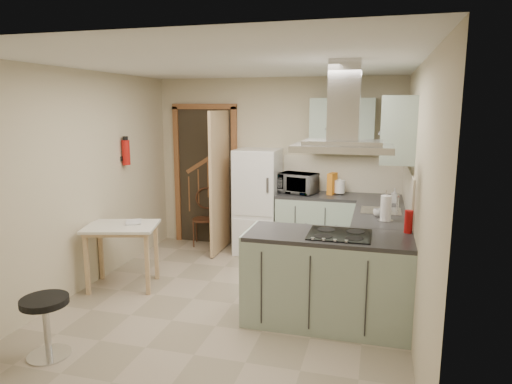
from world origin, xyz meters
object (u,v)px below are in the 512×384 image
(peninsula, at_px, (327,279))
(stool, at_px, (47,327))
(drop_leaf_table, at_px, (123,256))
(bentwood_chair, at_px, (204,219))
(fridge, at_px, (258,201))
(extractor_hood, at_px, (343,148))
(microwave, at_px, (298,183))

(peninsula, distance_m, stool, 2.54)
(drop_leaf_table, relative_size, bentwood_chair, 1.01)
(peninsula, relative_size, drop_leaf_table, 1.95)
(fridge, distance_m, drop_leaf_table, 2.09)
(extractor_hood, height_order, drop_leaf_table, extractor_hood)
(peninsula, height_order, bentwood_chair, peninsula)
(drop_leaf_table, bearing_deg, extractor_hood, -22.21)
(bentwood_chair, distance_m, microwave, 1.60)
(extractor_hood, xyz_separation_m, microwave, (-0.75, 2.00, -0.68))
(bentwood_chair, distance_m, stool, 3.33)
(microwave, bearing_deg, bentwood_chair, -168.39)
(stool, bearing_deg, microwave, 64.06)
(drop_leaf_table, height_order, bentwood_chair, bentwood_chair)
(peninsula, distance_m, drop_leaf_table, 2.43)
(bentwood_chair, bearing_deg, drop_leaf_table, -113.04)
(stool, bearing_deg, drop_leaf_table, 97.14)
(peninsula, height_order, extractor_hood, extractor_hood)
(peninsula, xyz_separation_m, stool, (-2.22, -1.22, -0.19))
(extractor_hood, relative_size, bentwood_chair, 1.14)
(peninsula, bearing_deg, microwave, 108.07)
(peninsula, distance_m, bentwood_chair, 2.99)
(bentwood_chair, height_order, stool, bentwood_chair)
(stool, bearing_deg, extractor_hood, 27.80)
(fridge, relative_size, stool, 2.85)
(microwave, bearing_deg, extractor_hood, -53.35)
(fridge, height_order, drop_leaf_table, fridge)
(fridge, height_order, extractor_hood, extractor_hood)
(drop_leaf_table, relative_size, stool, 1.51)
(peninsula, height_order, drop_leaf_table, peninsula)
(fridge, xyz_separation_m, microwave, (0.57, 0.02, 0.29))
(bentwood_chair, bearing_deg, extractor_hood, -57.39)
(drop_leaf_table, bearing_deg, bentwood_chair, 65.38)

